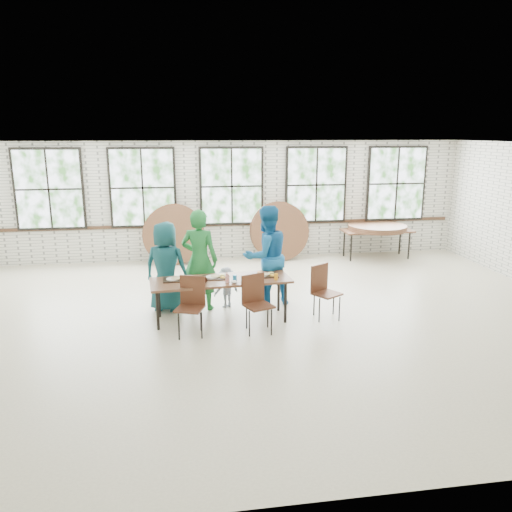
% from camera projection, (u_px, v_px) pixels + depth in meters
% --- Properties ---
extents(room, '(12.00, 12.00, 12.00)m').
position_uv_depth(room, '(232.00, 188.00, 12.60)').
color(room, beige).
rests_on(room, ground).
extents(dining_table, '(2.46, 1.00, 0.74)m').
position_uv_depth(dining_table, '(221.00, 282.00, 8.60)').
color(dining_table, brown).
rests_on(dining_table, ground).
extents(chair_near_left, '(0.53, 0.52, 0.95)m').
position_uv_depth(chair_near_left, '(191.00, 300.00, 8.06)').
color(chair_near_left, '#512B1B').
rests_on(chair_near_left, ground).
extents(chair_near_right, '(0.54, 0.53, 0.95)m').
position_uv_depth(chair_near_right, '(256.00, 298.00, 8.18)').
color(chair_near_right, '#512B1B').
rests_on(chair_near_right, ground).
extents(chair_spare, '(0.57, 0.57, 0.95)m').
position_uv_depth(chair_spare, '(323.00, 287.00, 8.77)').
color(chair_spare, '#512B1B').
rests_on(chair_spare, ground).
extents(adult_teal, '(0.94, 0.77, 1.66)m').
position_uv_depth(adult_teal, '(166.00, 267.00, 9.05)').
color(adult_teal, '#164C54').
rests_on(adult_teal, ground).
extents(adult_green, '(0.80, 0.66, 1.87)m').
position_uv_depth(adult_green, '(200.00, 260.00, 9.11)').
color(adult_green, '#207833').
rests_on(adult_green, ground).
extents(toddler, '(0.57, 0.46, 0.77)m').
position_uv_depth(toddler, '(226.00, 287.00, 9.32)').
color(toddler, '#13243D').
rests_on(toddler, ground).
extents(adult_blue, '(1.12, 1.00, 1.91)m').
position_uv_depth(adult_blue, '(266.00, 256.00, 9.29)').
color(adult_blue, '#165E9A').
rests_on(adult_blue, ground).
extents(storage_table, '(1.81, 0.78, 0.74)m').
position_uv_depth(storage_table, '(377.00, 232.00, 12.94)').
color(storage_table, brown).
rests_on(storage_table, ground).
extents(tabletop_clutter, '(1.99, 0.59, 0.11)m').
position_uv_depth(tabletop_clutter, '(227.00, 278.00, 8.56)').
color(tabletop_clutter, black).
rests_on(tabletop_clutter, dining_table).
extents(round_tops_stacked, '(1.50, 1.50, 0.13)m').
position_uv_depth(round_tops_stacked, '(377.00, 227.00, 12.91)').
color(round_tops_stacked, brown).
rests_on(round_tops_stacked, storage_table).
extents(round_tops_leaning, '(4.19, 0.41, 1.49)m').
position_uv_depth(round_tops_leaning, '(227.00, 233.00, 12.54)').
color(round_tops_leaning, brown).
rests_on(round_tops_leaning, ground).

